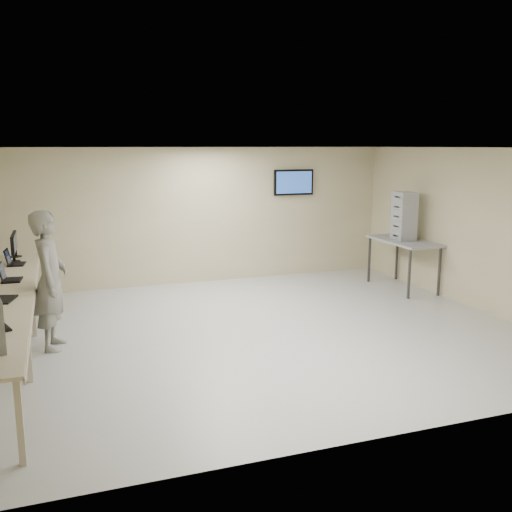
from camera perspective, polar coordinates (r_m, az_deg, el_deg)
name	(u,v)px	position (r m, az deg, el deg)	size (l,w,h in m)	color
room	(261,241)	(8.65, 0.52, 1.54)	(8.01, 7.01, 2.81)	#BABABA
workbench	(5,300)	(8.25, -23.78, -4.04)	(0.76, 6.00, 0.90)	#C8BE8F
laptop_2	(8,276)	(9.00, -23.58, -1.88)	(0.32, 0.38, 0.28)	black
laptop_3	(13,261)	(10.17, -23.16, -0.45)	(0.32, 0.37, 0.27)	black
monitor_near	(13,246)	(10.42, -23.11, 0.93)	(0.20, 0.45, 0.45)	black
monitor_far	(15,242)	(10.87, -22.97, 1.32)	(0.20, 0.45, 0.45)	black
soldier	(50,280)	(8.45, -19.89, -2.31)	(0.72, 0.47, 1.97)	#57594B
side_table	(404,243)	(11.69, 14.55, 1.22)	(0.77, 1.65, 0.99)	gray
storage_bins	(404,216)	(11.61, 14.60, 3.88)	(0.36, 0.40, 0.95)	#A0A5AC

